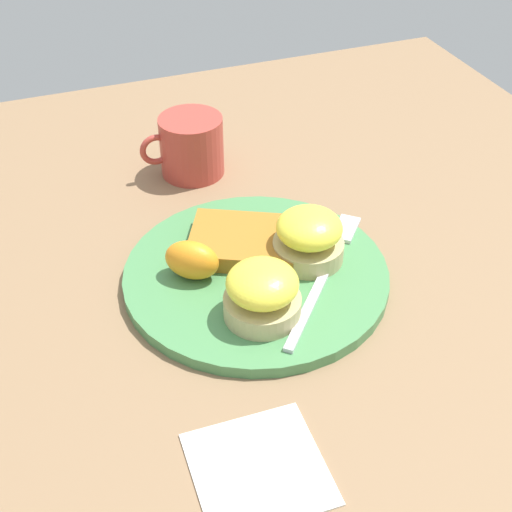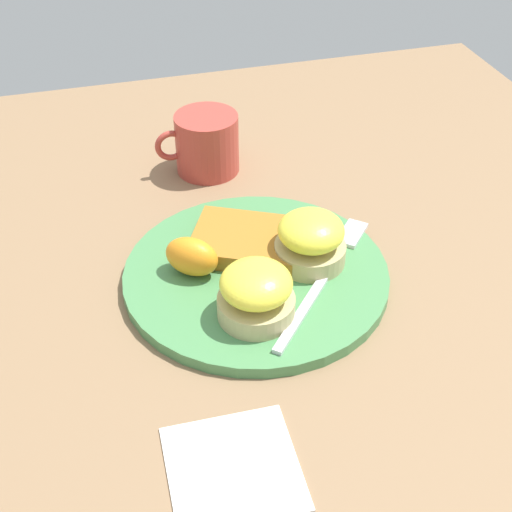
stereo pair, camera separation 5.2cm
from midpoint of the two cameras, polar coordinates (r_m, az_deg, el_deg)
The scene contains 9 objects.
ground_plane at distance 0.79m, azimuth -1.89°, elevation -1.98°, with size 1.10×1.10×0.00m, color #846647.
plate at distance 0.79m, azimuth -1.91°, elevation -1.59°, with size 0.29×0.29×0.01m, color #47844C.
sandwich_benedict_left at distance 0.71m, azimuth -1.61°, elevation -3.03°, with size 0.08×0.08×0.06m.
sandwich_benedict_right at distance 0.78m, azimuth 2.48°, elevation 1.27°, with size 0.08×0.08×0.06m.
hashbrown_patty at distance 0.81m, azimuth -3.04°, elevation 1.07°, with size 0.12×0.09×0.02m, color #A06822.
orange_wedge at distance 0.77m, azimuth -7.10°, elevation -0.38°, with size 0.06×0.04×0.04m, color orange.
fork at distance 0.78m, azimuth 3.83°, elevation -1.00°, with size 0.17×0.19×0.00m.
cup at distance 0.96m, azimuth -6.81°, elevation 8.70°, with size 0.11×0.08×0.08m.
napkin at distance 0.62m, azimuth -2.31°, elevation -16.66°, with size 0.11×0.11×0.00m, color white.
Camera 1 is at (0.21, 0.56, 0.51)m, focal length 50.00 mm.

